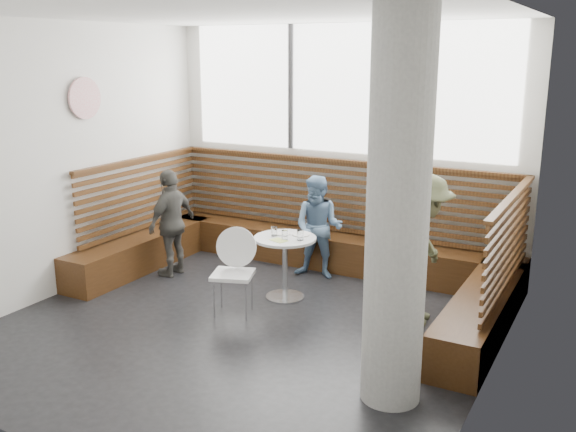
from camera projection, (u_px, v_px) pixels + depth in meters
The scene contains 15 objects.
room at pixel (241, 179), 6.41m from camera, with size 5.00×5.00×3.20m.
booth at pixel (317, 248), 8.21m from camera, with size 5.00×2.50×1.44m.
concrete_column at pixel (398, 214), 5.04m from camera, with size 0.50×0.50×3.20m, color gray.
wall_art at pixel (85, 98), 7.71m from camera, with size 0.50×0.50×0.03m, color white.
cafe_table at pixel (285, 255), 7.50m from camera, with size 0.73×0.73×0.75m.
cafe_chair at pixel (236, 265), 7.08m from camera, with size 0.46×0.45×0.95m.
adult_man at pixel (423, 250), 6.78m from camera, with size 1.05×0.60×1.62m, color #555B3C.
child_back at pixel (319, 227), 8.18m from camera, with size 0.65×0.50×1.33m, color #5E80A4.
child_left at pixel (172, 223), 8.28m from camera, with size 0.82×0.34×1.40m, color #494742.
plate_near at pixel (282, 233), 7.57m from camera, with size 0.20×0.20×0.01m, color white.
plate_far at pixel (301, 234), 7.53m from camera, with size 0.22×0.22×0.02m, color white.
glass_left at pixel (274, 231), 7.48m from camera, with size 0.07×0.07×0.11m, color white.
glass_mid at pixel (285, 235), 7.32m from camera, with size 0.07×0.07×0.11m, color white.
glass_right at pixel (300, 235), 7.32m from camera, with size 0.08×0.08×0.12m, color white.
menu_card at pixel (279, 240), 7.31m from camera, with size 0.20×0.14×0.00m, color #A5C64C.
Camera 1 is at (3.42, -5.31, 2.83)m, focal length 40.00 mm.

